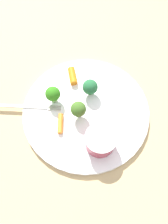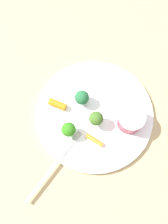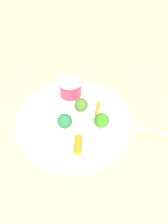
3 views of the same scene
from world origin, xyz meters
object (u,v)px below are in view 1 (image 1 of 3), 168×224
broccoli_floret_2 (90,87)px  carrot_stick_1 (60,124)px  broccoli_floret_1 (78,109)px  broccoli_floret_0 (53,94)px  plate (86,111)px  carrot_stick_0 (73,76)px  fork (19,106)px  sauce_cup (100,141)px

broccoli_floret_2 → carrot_stick_1: bearing=63.1°
broccoli_floret_1 → carrot_stick_1: (0.03, 0.03, -0.02)m
broccoli_floret_0 → broccoli_floret_2: (-0.07, -0.03, -0.00)m
plate → carrot_stick_0: carrot_stick_0 is taller
plate → fork: 0.14m
plate → broccoli_floret_1: broccoli_floret_1 is taller
fork → carrot_stick_1: bearing=168.0°
carrot_stick_1 → fork: carrot_stick_1 is taller
broccoli_floret_2 → carrot_stick_0: bearing=-34.4°
broccoli_floret_1 → plate: bearing=-127.3°
broccoli_floret_2 → carrot_stick_1: 0.10m
carrot_stick_1 → fork: bearing=-12.0°
sauce_cup → broccoli_floret_2: size_ratio=1.40×
plate → fork: bearing=9.3°
sauce_cup → broccoli_floret_1: size_ratio=1.33×
carrot_stick_1 → broccoli_floret_0: bearing=-61.8°
broccoli_floret_1 → fork: (0.13, 0.01, -0.03)m
broccoli_floret_0 → broccoli_floret_2: size_ratio=1.02×
plate → broccoli_floret_1: 0.04m
sauce_cup → carrot_stick_1: size_ratio=1.42×
plate → broccoli_floret_0: broccoli_floret_0 is taller
broccoli_floret_2 → plate: bearing=90.5°
plate → carrot_stick_0: size_ratio=6.55×
plate → carrot_stick_1: 0.06m
plate → broccoli_floret_1: bearing=52.7°
broccoli_floret_0 → plate: bearing=173.9°
fork → broccoli_floret_0: bearing=-156.1°
broccoli_floret_0 → carrot_stick_1: size_ratio=1.04×
broccoli_floret_0 → carrot_stick_0: broccoli_floret_0 is taller
broccoli_floret_1 → carrot_stick_0: bearing=-68.7°
broccoli_floret_1 → fork: bearing=3.3°
plate → broccoli_floret_0: 0.08m
broccoli_floret_0 → fork: broccoli_floret_0 is taller
broccoli_floret_0 → broccoli_floret_1: (-0.06, 0.02, 0.00)m
sauce_cup → carrot_stick_1: 0.09m
broccoli_floret_0 → broccoli_floret_1: bearing=158.4°
broccoli_floret_1 → carrot_stick_1: size_ratio=1.07×
broccoli_floret_0 → carrot_stick_0: (-0.02, -0.07, -0.02)m
broccoli_floret_2 → broccoli_floret_1: bearing=78.3°
plate → broccoli_floret_2: broccoli_floret_2 is taller
plate → broccoli_floret_0: size_ratio=6.15×
sauce_cup → carrot_stick_1: sauce_cup is taller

